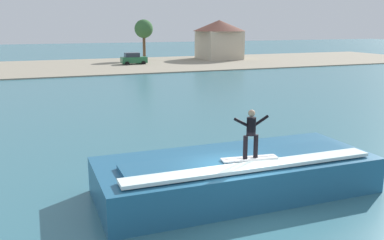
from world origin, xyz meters
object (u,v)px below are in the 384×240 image
object	(u,v)px
surfboard	(249,158)
tree_tall_bare	(144,29)
car_far_shore	(133,59)
wave_crest	(236,174)
house_gabled_white	(219,37)
surfer	(251,131)

from	to	relation	value
surfboard	tree_tall_bare	bearing A→B (deg)	79.03
car_far_shore	tree_tall_bare	size ratio (longest dim) A/B	0.56
wave_crest	car_far_shore	size ratio (longest dim) A/B	2.63
tree_tall_bare	house_gabled_white	bearing A→B (deg)	-10.85
car_far_shore	tree_tall_bare	world-z (taller)	tree_tall_bare
surfer	house_gabled_white	world-z (taller)	house_gabled_white
wave_crest	car_far_shore	bearing A→B (deg)	81.13
surfer	car_far_shore	world-z (taller)	surfer
surfboard	surfer	bearing A→B (deg)	-89.58
surfer	wave_crest	bearing A→B (deg)	100.17
house_gabled_white	tree_tall_bare	xyz separation A→B (m)	(-12.79, 2.45, 1.37)
wave_crest	tree_tall_bare	xyz separation A→B (m)	(11.31, 56.93, 4.53)
wave_crest	tree_tall_bare	size ratio (longest dim) A/B	1.48
surfboard	tree_tall_bare	size ratio (longest dim) A/B	0.30
house_gabled_white	surfer	bearing A→B (deg)	-113.45
car_far_shore	wave_crest	bearing A→B (deg)	-98.87
house_gabled_white	tree_tall_bare	bearing A→B (deg)	169.15
surfer	tree_tall_bare	bearing A→B (deg)	79.04
wave_crest	tree_tall_bare	bearing A→B (deg)	78.76
surfer	house_gabled_white	xyz separation A→B (m)	(23.97, 55.25, 1.34)
surfboard	tree_tall_bare	world-z (taller)	tree_tall_bare
surfboard	house_gabled_white	xyz separation A→B (m)	(23.97, 55.20, 2.34)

